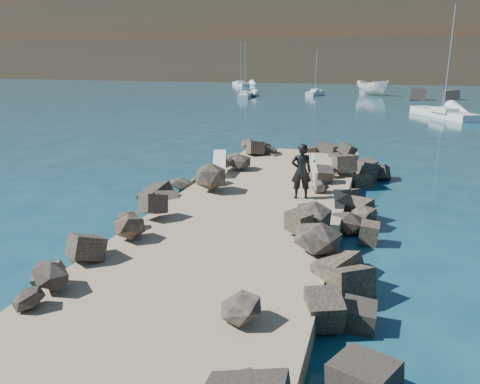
{
  "coord_description": "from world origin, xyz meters",
  "views": [
    {
      "loc": [
        3.89,
        -14.1,
        5.44
      ],
      "look_at": [
        0.0,
        -1.0,
        1.5
      ],
      "focal_mm": 35.0,
      "sensor_mm": 36.0,
      "label": 1
    }
  ],
  "objects": [
    {
      "name": "ground",
      "position": [
        0.0,
        0.0,
        0.0
      ],
      "size": [
        800.0,
        800.0,
        0.0
      ],
      "primitive_type": "plane",
      "color": "#0F384C",
      "rests_on": "ground"
    },
    {
      "name": "jetty",
      "position": [
        0.0,
        -2.0,
        0.3
      ],
      "size": [
        6.0,
        26.0,
        0.6
      ],
      "primitive_type": "cube",
      "color": "#8C7759",
      "rests_on": "ground"
    },
    {
      "name": "riprap_left",
      "position": [
        -2.9,
        -1.5,
        0.5
      ],
      "size": [
        2.6,
        22.0,
        1.0
      ],
      "primitive_type": "cube",
      "color": "black",
      "rests_on": "ground"
    },
    {
      "name": "riprap_right",
      "position": [
        2.9,
        -1.5,
        0.5
      ],
      "size": [
        2.6,
        22.0,
        1.0
      ],
      "primitive_type": "cube",
      "color": "black",
      "rests_on": "ground"
    },
    {
      "name": "headland",
      "position": [
        10.0,
        160.0,
        16.0
      ],
      "size": [
        360.0,
        140.0,
        32.0
      ],
      "primitive_type": "cube",
      "color": "#2D4919",
      "rests_on": "ground"
    },
    {
      "name": "surfboard_resting",
      "position": [
        -2.61,
        4.66,
        1.04
      ],
      "size": [
        1.17,
        2.24,
        0.07
      ],
      "primitive_type": "cube",
      "rotation": [
        0.0,
        0.0,
        0.3
      ],
      "color": "silver",
      "rests_on": "riprap_left"
    },
    {
      "name": "boat_imported",
      "position": [
        2.54,
        60.01,
        1.15
      ],
      "size": [
        5.87,
        5.67,
        2.29
      ],
      "primitive_type": "imported",
      "rotation": [
        0.0,
        0.0,
        0.82
      ],
      "color": "white",
      "rests_on": "ground"
    },
    {
      "name": "surfer_with_board",
      "position": [
        1.47,
        1.85,
        1.6
      ],
      "size": [
        1.14,
        2.42,
        1.97
      ],
      "color": "black",
      "rests_on": "jetty"
    },
    {
      "name": "sailboat_b",
      "position": [
        -5.53,
        57.11,
        0.35
      ],
      "size": [
        2.22,
        5.49,
        6.65
      ],
      "color": "silver",
      "rests_on": "ground"
    },
    {
      "name": "sailboat_e",
      "position": [
        -23.23,
        77.81,
        0.35
      ],
      "size": [
        5.16,
        6.9,
        8.63
      ],
      "color": "silver",
      "rests_on": "ground"
    },
    {
      "name": "sailboat_c",
      "position": [
        9.67,
        34.17,
        0.35
      ],
      "size": [
        5.61,
        8.5,
        10.2
      ],
      "color": "silver",
      "rests_on": "ground"
    },
    {
      "name": "sailboat_a",
      "position": [
        -14.35,
        49.84,
        0.35
      ],
      "size": [
        2.4,
        6.39,
        7.62
      ],
      "color": "silver",
      "rests_on": "ground"
    }
  ]
}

